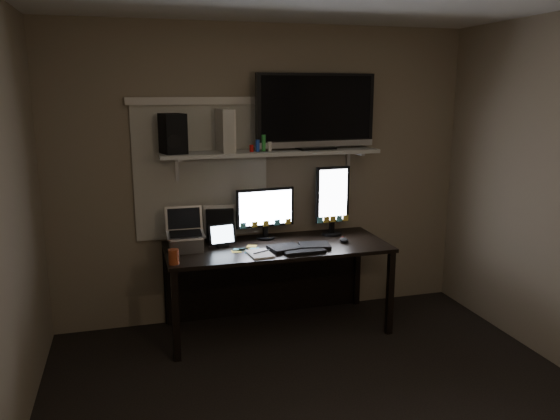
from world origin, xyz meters
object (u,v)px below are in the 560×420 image
object	(u,v)px
game_console	(225,130)
desk	(273,261)
monitor_portrait	(332,200)
tv	(316,112)
cup	(174,257)
keyboard	(300,247)
monitor_landscape	(265,213)
tablet	(222,235)
speaker	(173,134)
laptop	(186,231)
mouse	(344,240)

from	to	relation	value
game_console	desk	bearing A→B (deg)	-19.36
monitor_portrait	tv	world-z (taller)	tv
cup	game_console	world-z (taller)	game_console
keyboard	cup	xyz separation A→B (m)	(-1.00, -0.12, 0.04)
desk	monitor_landscape	bearing A→B (deg)	114.22
monitor_portrait	cup	xyz separation A→B (m)	(-1.40, -0.46, -0.25)
tablet	monitor_portrait	bearing A→B (deg)	-2.63
tablet	cup	size ratio (longest dim) A/B	2.00
keyboard	game_console	xyz separation A→B (m)	(-0.51, 0.36, 0.90)
speaker	cup	bearing A→B (deg)	-113.02
tablet	tv	distance (m)	1.28
game_console	cup	bearing A→B (deg)	-141.47
monitor_landscape	tv	bearing A→B (deg)	-7.25
keyboard	desk	bearing A→B (deg)	116.42
laptop	cup	size ratio (longest dim) A/B	2.96
monitor_portrait	speaker	size ratio (longest dim) A/B	1.97
desk	tv	bearing A→B (deg)	11.68
mouse	game_console	distance (m)	1.32
monitor_portrait	mouse	distance (m)	0.38
mouse	laptop	size ratio (longest dim) A/B	0.32
tablet	tv	xyz separation A→B (m)	(0.83, 0.14, 0.96)
mouse	tablet	bearing A→B (deg)	171.98
monitor_landscape	tablet	size ratio (longest dim) A/B	2.28
laptop	speaker	world-z (taller)	speaker
laptop	cup	world-z (taller)	laptop
monitor_portrait	keyboard	world-z (taller)	monitor_portrait
cup	keyboard	bearing A→B (deg)	6.93
laptop	cup	xyz separation A→B (m)	(-0.12, -0.31, -0.11)
cup	tablet	bearing A→B (deg)	39.56
monitor_portrait	tablet	size ratio (longest dim) A/B	2.76
monitor_portrait	tv	bearing A→B (deg)	171.60
tablet	tv	world-z (taller)	tv
desk	laptop	xyz separation A→B (m)	(-0.73, -0.08, 0.34)
desk	tablet	bearing A→B (deg)	-172.93
monitor_landscape	game_console	size ratio (longest dim) A/B	1.48
game_console	mouse	bearing A→B (deg)	-22.78
monitor_portrait	keyboard	bearing A→B (deg)	-143.65
mouse	tv	bearing A→B (deg)	121.54
laptop	keyboard	bearing A→B (deg)	-11.87
monitor_landscape	speaker	bearing A→B (deg)	177.01
monitor_landscape	speaker	world-z (taller)	speaker
tv	game_console	xyz separation A→B (m)	(-0.76, 0.00, -0.14)
keyboard	tv	world-z (taller)	tv
keyboard	speaker	world-z (taller)	speaker
tv	game_console	world-z (taller)	tv
tv	laptop	bearing A→B (deg)	-175.81
tablet	laptop	size ratio (longest dim) A/B	0.68
monitor_landscape	tv	distance (m)	0.94
monitor_landscape	mouse	size ratio (longest dim) A/B	4.75
cup	tv	distance (m)	1.67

